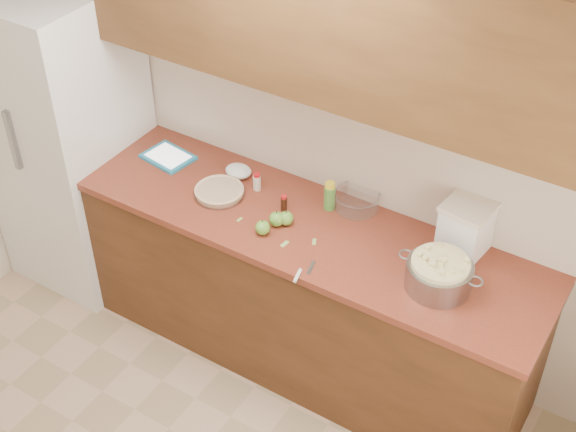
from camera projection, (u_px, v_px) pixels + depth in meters
The scene contains 20 objects.
room_shell at pixel (61, 364), 2.71m from camera, with size 3.60×3.60×3.60m.
counter_run at pixel (289, 286), 4.22m from camera, with size 2.64×0.68×0.92m.
upper_cabinets at pixel (309, 10), 3.38m from camera, with size 2.60×0.34×0.70m, color brown.
fridge at pixel (69, 140), 4.51m from camera, with size 0.70×0.70×1.80m, color white.
pie at pixel (219, 192), 4.06m from camera, with size 0.26×0.26×0.04m.
colander at pixel (439, 274), 3.51m from camera, with size 0.40×0.30×0.15m.
flour_canister at pixel (466, 227), 3.67m from camera, with size 0.24×0.24×0.26m.
tablet at pixel (168, 157), 4.33m from camera, with size 0.29×0.23×0.02m.
paring_knife at pixel (300, 274), 3.61m from camera, with size 0.06×0.18×0.02m.
lemon_bottle at pixel (330, 196), 3.95m from camera, with size 0.06×0.06×0.16m.
cinnamon_shaker at pixel (257, 182), 4.08m from camera, with size 0.04×0.04×0.10m.
vanilla_bottle at pixel (284, 203), 3.95m from camera, with size 0.03×0.03×0.09m.
mixing_bowl at pixel (357, 199), 3.97m from camera, with size 0.23×0.23×0.09m.
paper_towel at pixel (238, 171), 4.19m from camera, with size 0.14×0.12×0.06m, color white.
apple_left at pixel (277, 219), 3.87m from camera, with size 0.07×0.07×0.09m.
apple_center at pixel (286, 218), 3.87m from camera, with size 0.07×0.07×0.08m.
apple_front at pixel (263, 228), 3.82m from camera, with size 0.07×0.07×0.08m.
peel_a at pixel (285, 244), 3.78m from camera, with size 0.05×0.02×0.00m, color #90BB5A.
peel_b at pixel (240, 220), 3.92m from camera, with size 0.03×0.01×0.00m, color #90BB5A.
peel_c at pixel (314, 242), 3.79m from camera, with size 0.04×0.02×0.00m, color #90BB5A.
Camera 1 is at (1.60, -1.12, 3.39)m, focal length 50.00 mm.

